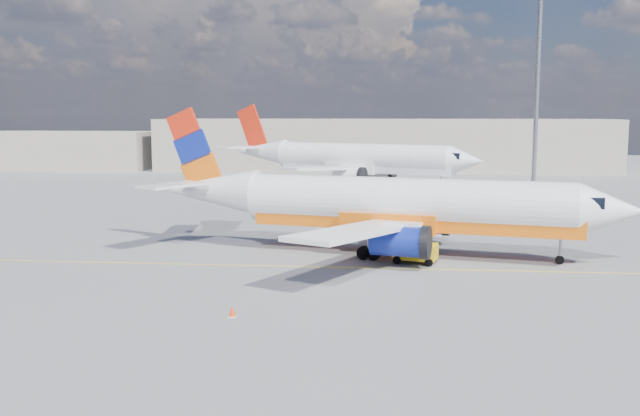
# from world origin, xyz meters

# --- Properties ---
(ground) EXTENTS (240.00, 240.00, 0.00)m
(ground) POSITION_xyz_m (0.00, 0.00, 0.00)
(ground) COLOR slate
(ground) RESTS_ON ground
(taxi_line) EXTENTS (70.00, 0.15, 0.01)m
(taxi_line) POSITION_xyz_m (0.00, 3.00, 0.01)
(taxi_line) COLOR yellow
(taxi_line) RESTS_ON ground
(terminal_main) EXTENTS (70.00, 14.00, 8.00)m
(terminal_main) POSITION_xyz_m (5.00, 75.00, 4.00)
(terminal_main) COLOR #AAA292
(terminal_main) RESTS_ON ground
(terminal_annex) EXTENTS (26.00, 10.00, 6.00)m
(terminal_annex) POSITION_xyz_m (-45.00, 72.00, 3.00)
(terminal_annex) COLOR #AAA292
(terminal_annex) RESTS_ON ground
(main_jet) EXTENTS (31.21, 24.01, 9.42)m
(main_jet) POSITION_xyz_m (6.19, 7.35, 3.14)
(main_jet) COLOR white
(main_jet) RESTS_ON ground
(second_jet) EXTENTS (32.92, 24.82, 10.12)m
(second_jet) POSITION_xyz_m (1.84, 49.29, 3.37)
(second_jet) COLOR white
(second_jet) RESTS_ON ground
(gse_tug) EXTENTS (2.78, 2.13, 1.79)m
(gse_tug) POSITION_xyz_m (7.59, 4.68, 0.85)
(gse_tug) COLOR black
(gse_tug) RESTS_ON ground
(traffic_cone) EXTENTS (0.36, 0.36, 0.51)m
(traffic_cone) POSITION_xyz_m (-0.81, -7.61, 0.25)
(traffic_cone) COLOR white
(traffic_cone) RESTS_ON ground
(floodlight_mast) EXTENTS (1.52, 1.52, 20.87)m
(floodlight_mast) POSITION_xyz_m (20.35, 34.46, 12.51)
(floodlight_mast) COLOR gray
(floodlight_mast) RESTS_ON ground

